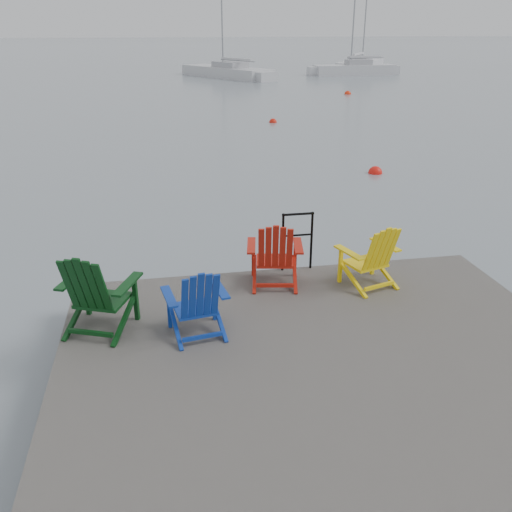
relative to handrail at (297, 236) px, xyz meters
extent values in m
plane|color=gray|center=(-0.25, -2.45, -1.04)|extent=(400.00, 400.00, 0.00)
cube|color=#2B2926|center=(-0.25, -2.45, -0.64)|extent=(6.00, 5.00, 0.20)
cylinder|color=black|center=(-2.95, -0.25, -1.34)|extent=(0.26, 0.26, 1.20)
cylinder|color=black|center=(-0.25, -0.25, -1.34)|extent=(0.26, 0.26, 1.20)
cylinder|color=black|center=(2.45, -0.25, -1.34)|extent=(0.26, 0.26, 1.20)
cylinder|color=black|center=(-0.22, 0.00, -0.09)|extent=(0.04, 0.04, 0.90)
cylinder|color=black|center=(0.22, 0.00, -0.09)|extent=(0.04, 0.04, 0.90)
cylinder|color=black|center=(0.00, 0.00, 0.34)|extent=(0.48, 0.04, 0.04)
cylinder|color=black|center=(0.00, 0.00, 0.01)|extent=(0.44, 0.03, 0.03)
cube|color=#093411|center=(-2.74, -1.20, -0.20)|extent=(0.71, 0.67, 0.04)
cube|color=#093411|center=(-2.97, -0.88, -0.25)|extent=(0.07, 0.07, 0.59)
cube|color=#093411|center=(-2.35, -1.13, -0.25)|extent=(0.07, 0.07, 0.59)
cube|color=#093411|center=(-3.08, -1.08, 0.07)|extent=(0.36, 0.64, 0.03)
cube|color=#093411|center=(-2.42, -1.35, 0.07)|extent=(0.36, 0.64, 0.03)
cube|color=#093411|center=(-2.87, -1.52, 0.15)|extent=(0.58, 0.45, 0.72)
cube|color=#0E339A|center=(-1.65, -1.53, -0.25)|extent=(0.54, 0.50, 0.04)
cube|color=#0E339A|center=(-1.95, -1.40, -0.29)|extent=(0.05, 0.05, 0.51)
cube|color=#0E339A|center=(-1.39, -1.31, -0.29)|extent=(0.05, 0.05, 0.51)
cube|color=#0E339A|center=(-1.94, -1.60, -0.02)|extent=(0.19, 0.56, 0.02)
cube|color=#0E339A|center=(-1.34, -1.50, -0.02)|extent=(0.19, 0.56, 0.02)
cube|color=#0E339A|center=(-1.60, -1.82, 0.05)|extent=(0.48, 0.30, 0.62)
cube|color=#B71A0D|center=(-0.42, -0.35, -0.23)|extent=(0.59, 0.55, 0.04)
cube|color=#B71A0D|center=(-0.69, -0.11, -0.27)|extent=(0.06, 0.06, 0.55)
cube|color=#B71A0D|center=(-0.08, -0.22, -0.27)|extent=(0.06, 0.06, 0.55)
cube|color=#B71A0D|center=(-0.75, -0.31, 0.02)|extent=(0.22, 0.61, 0.03)
cube|color=#B71A0D|center=(-0.10, -0.43, 0.02)|extent=(0.22, 0.61, 0.03)
cube|color=#B71A0D|center=(-0.48, -0.66, 0.10)|extent=(0.52, 0.33, 0.67)
cube|color=yellow|center=(0.84, -0.64, -0.24)|extent=(0.61, 0.57, 0.04)
cube|color=yellow|center=(0.50, -0.55, -0.28)|extent=(0.06, 0.06, 0.53)
cube|color=yellow|center=(1.07, -0.37, -0.28)|extent=(0.06, 0.06, 0.53)
cube|color=yellow|center=(0.54, -0.75, 0.00)|extent=(0.28, 0.58, 0.03)
cube|color=yellow|center=(1.15, -0.56, 0.00)|extent=(0.28, 0.58, 0.03)
cube|color=yellow|center=(0.93, -0.93, 0.08)|extent=(0.51, 0.37, 0.65)
cube|color=silver|center=(3.97, 38.63, -0.79)|extent=(6.70, 9.10, 1.10)
cube|color=#9E9EA3|center=(4.20, 38.23, -0.09)|extent=(2.83, 3.21, 0.55)
cube|color=silver|center=(17.88, 45.22, -0.79)|extent=(7.54, 9.76, 1.10)
cube|color=#9E9EA3|center=(17.61, 44.81, -0.09)|extent=(3.13, 3.49, 0.55)
cube|color=silver|center=(15.03, 39.16, -0.79)|extent=(6.98, 2.04, 1.10)
cube|color=#9E9EA3|center=(15.37, 39.17, -0.09)|extent=(2.12, 1.33, 0.55)
cylinder|color=gray|center=(14.68, 39.15, 4.08)|extent=(0.12, 0.12, 8.65)
sphere|color=red|center=(4.16, 7.11, -1.04)|extent=(0.41, 0.41, 0.41)
sphere|color=red|center=(3.09, 16.27, -1.04)|extent=(0.34, 0.34, 0.34)
sphere|color=red|center=(9.81, 25.75, -1.04)|extent=(0.41, 0.41, 0.41)
sphere|color=#CE440C|center=(3.78, 37.55, -1.04)|extent=(0.32, 0.32, 0.32)
camera|label=1|loc=(-1.95, -7.28, 2.88)|focal=38.00mm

